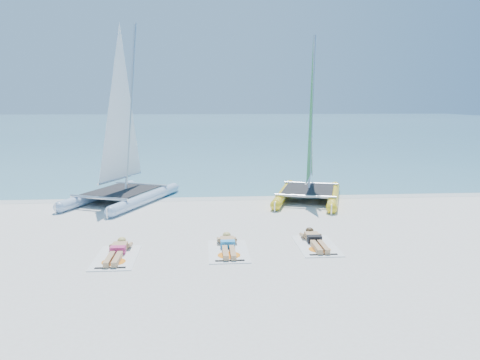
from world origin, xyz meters
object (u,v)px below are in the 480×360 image
object	(u,v)px
catamaran_yellow	(310,145)
towel_a	(116,257)
towel_b	(228,251)
sunbather_c	(315,240)
catamaran_blue	(122,147)
sunbather_a	(118,251)
sunbather_b	(228,245)
towel_c	(316,246)

from	to	relation	value
catamaran_yellow	towel_a	size ratio (longest dim) A/B	3.52
towel_b	sunbather_c	bearing A→B (deg)	11.19
catamaran_blue	sunbather_a	xyz separation A→B (m)	(0.90, -6.39, -1.94)
catamaran_yellow	sunbather_b	bearing A→B (deg)	-102.08
towel_a	towel_b	world-z (taller)	same
sunbather_a	towel_c	world-z (taller)	sunbather_a
towel_c	catamaran_blue	bearing A→B (deg)	134.63
sunbather_a	towel_c	distance (m)	5.08
catamaran_yellow	towel_a	xyz separation A→B (m)	(-6.28, -6.77, -2.04)
towel_b	towel_c	size ratio (longest dim) A/B	1.00
sunbather_b	towel_c	world-z (taller)	sunbather_b
catamaran_yellow	sunbather_b	size ratio (longest dim) A/B	3.77
catamaran_yellow	towel_b	size ratio (longest dim) A/B	3.52
towel_c	catamaran_yellow	bearing A→B (deg)	78.96
catamaran_blue	towel_b	bearing A→B (deg)	-36.81
towel_c	sunbather_a	bearing A→B (deg)	-176.04
sunbather_c	sunbather_b	bearing A→B (deg)	-173.42
catamaran_blue	towel_c	world-z (taller)	catamaran_blue
catamaran_yellow	sunbather_c	size ratio (longest dim) A/B	3.77
catamaran_blue	sunbather_a	size ratio (longest dim) A/B	4.01
catamaran_yellow	towel_c	bearing A→B (deg)	-83.77
sunbather_b	sunbather_c	xyz separation A→B (m)	(2.33, 0.27, 0.00)
catamaran_blue	catamaran_yellow	size ratio (longest dim) A/B	1.06
towel_a	sunbather_b	world-z (taller)	sunbather_b
sunbather_c	towel_a	bearing A→B (deg)	-171.74
catamaran_blue	sunbather_a	distance (m)	6.74
catamaran_yellow	towel_a	distance (m)	9.45
towel_a	towel_c	bearing A→B (deg)	6.12
towel_a	sunbather_c	bearing A→B (deg)	8.26
sunbather_b	sunbather_c	distance (m)	2.34
sunbather_a	catamaran_blue	bearing A→B (deg)	98.00
towel_a	sunbather_b	distance (m)	2.78
sunbather_a	sunbather_c	xyz separation A→B (m)	(5.06, 0.54, 0.00)
catamaran_yellow	sunbather_a	xyz separation A→B (m)	(-6.28, -6.58, -1.93)
catamaran_blue	sunbather_b	size ratio (longest dim) A/B	4.01
catamaran_yellow	sunbather_c	world-z (taller)	catamaran_yellow
sunbather_a	sunbather_b	world-z (taller)	same
catamaran_blue	towel_b	distance (m)	7.56
towel_b	sunbather_b	distance (m)	0.22
catamaran_yellow	catamaran_blue	bearing A→B (deg)	-161.25
sunbather_a	sunbather_b	size ratio (longest dim) A/B	1.00
towel_a	sunbather_a	world-z (taller)	sunbather_a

